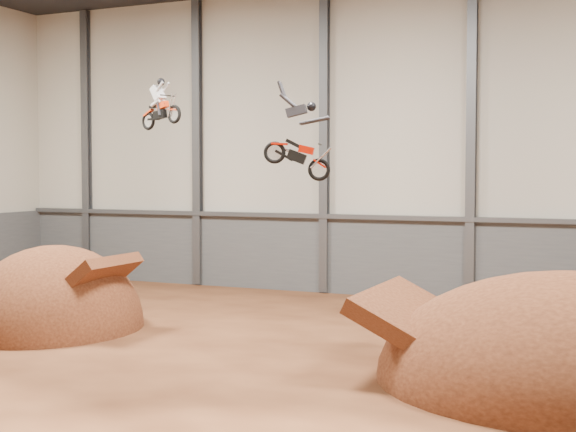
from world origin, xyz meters
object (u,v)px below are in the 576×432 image
Objects in this scene: takeoff_ramp at (54,330)px; fmx_rider_a at (162,100)px; landing_ramp at (573,386)px; fmx_rider_b at (293,131)px.

takeoff_ramp is 3.24× the size of fmx_rider_a.
takeoff_ramp is 0.67× the size of landing_ramp.
fmx_rider_b is (6.56, -3.03, -1.42)m from fmx_rider_a.
takeoff_ramp reaches higher than landing_ramp.
landing_ramp is at bearing -19.33° from fmx_rider_b.
takeoff_ramp is at bearing -114.28° from fmx_rider_a.
landing_ramp is 10.60m from fmx_rider_b.
fmx_rider_b is (-8.15, 0.58, 6.76)m from landing_ramp.
takeoff_ramp is at bearing 177.89° from landing_ramp.
landing_ramp is 3.66× the size of fmx_rider_b.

